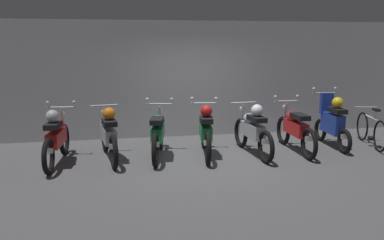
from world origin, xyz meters
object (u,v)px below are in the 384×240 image
Objects in this scene: motorbike_slot_1 at (108,134)px; motorbike_slot_4 at (253,130)px; motorbike_slot_3 at (206,130)px; motorbike_slot_0 at (56,137)px; motorbike_slot_6 at (332,122)px; bicycle at (371,130)px; motorbike_slot_5 at (295,129)px; motorbike_slot_2 at (158,133)px.

motorbike_slot_1 is 1.00× the size of motorbike_slot_4.
motorbike_slot_4 is (0.97, -0.11, -0.00)m from motorbike_slot_3.
motorbike_slot_4 is (3.90, -0.07, -0.00)m from motorbike_slot_0.
bicycle is (0.91, -0.10, -0.21)m from motorbike_slot_6.
motorbike_slot_5 is at bearing -176.45° from bicycle.
motorbike_slot_1 is 0.98m from motorbike_slot_2.
motorbike_slot_1 is 5.79m from bicycle.
bicycle is (1.89, 0.12, -0.13)m from motorbike_slot_5.
bicycle is at bearing 3.55° from motorbike_slot_5.
motorbike_slot_0 is at bearing -179.29° from motorbike_slot_3.
motorbike_slot_3 is 0.99× the size of motorbike_slot_4.
motorbike_slot_3 is 1.15× the size of motorbike_slot_6.
motorbike_slot_4 is 1.98m from motorbike_slot_6.
motorbike_slot_5 is at bearing -167.45° from motorbike_slot_6.
motorbike_slot_3 is 1.15× the size of bicycle.
motorbike_slot_5 is at bearing -1.31° from motorbike_slot_1.
motorbike_slot_0 reaches higher than motorbike_slot_4.
motorbike_slot_0 is at bearing -174.64° from motorbike_slot_1.
motorbike_slot_1 and motorbike_slot_4 have the same top height.
motorbike_slot_3 reaches higher than motorbike_slot_4.
bicycle is (3.84, 0.08, -0.17)m from motorbike_slot_3.
motorbike_slot_4 is at bearing -176.21° from bicycle.
motorbike_slot_0 is 4.88m from motorbike_slot_5.
motorbike_slot_0 is at bearing -176.75° from motorbike_slot_2.
motorbike_slot_3 is at bearing -176.41° from motorbike_slot_6.
motorbike_slot_1 is at bearing -178.85° from motorbike_slot_2.
motorbike_slot_6 is at bearing 1.51° from motorbike_slot_1.
motorbike_slot_2 reaches higher than bicycle.
motorbike_slot_4 is (1.95, -0.18, 0.03)m from motorbike_slot_2.
motorbike_slot_1 is at bearing 178.39° from motorbike_slot_3.
motorbike_slot_2 is (1.96, 0.11, -0.04)m from motorbike_slot_0.
bicycle is at bearing 0.10° from motorbike_slot_2.
motorbike_slot_2 and motorbike_slot_5 have the same top height.
motorbike_slot_0 and motorbike_slot_5 have the same top height.
motorbike_slot_1 is 3.91m from motorbike_slot_5.
motorbike_slot_2 is (0.98, 0.02, -0.03)m from motorbike_slot_1.
motorbike_slot_4 is at bearing -171.55° from motorbike_slot_6.
motorbike_slot_2 is 2.92m from motorbike_slot_5.
motorbike_slot_6 reaches higher than motorbike_slot_4.
motorbike_slot_2 is 0.99× the size of motorbike_slot_5.
motorbike_slot_1 is 1.00× the size of motorbike_slot_2.
bicycle is (6.76, 0.12, -0.17)m from motorbike_slot_0.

